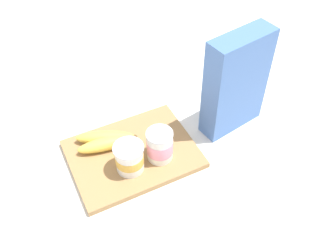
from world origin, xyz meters
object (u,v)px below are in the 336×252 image
(yogurt_cup_back, at_px, (129,158))
(banana_bunch, at_px, (106,140))
(cutting_board, at_px, (133,154))
(yogurt_cup_front, at_px, (160,145))
(cereal_box, at_px, (236,83))

(yogurt_cup_back, bearing_deg, banana_bunch, -74.87)
(cutting_board, relative_size, yogurt_cup_front, 3.72)
(cereal_box, height_order, yogurt_cup_back, cereal_box)
(cereal_box, xyz_separation_m, yogurt_cup_back, (0.33, 0.04, -0.09))
(cutting_board, relative_size, yogurt_cup_back, 4.13)
(cutting_board, height_order, yogurt_cup_back, yogurt_cup_back)
(cutting_board, distance_m, yogurt_cup_front, 0.09)
(yogurt_cup_front, bearing_deg, banana_bunch, -42.25)
(cereal_box, bearing_deg, yogurt_cup_back, 176.80)
(cutting_board, distance_m, banana_bunch, 0.08)
(yogurt_cup_front, height_order, banana_bunch, yogurt_cup_front)
(cereal_box, height_order, banana_bunch, cereal_box)
(cereal_box, bearing_deg, yogurt_cup_front, 178.98)
(cutting_board, bearing_deg, banana_bunch, -45.99)
(cutting_board, height_order, cereal_box, cereal_box)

